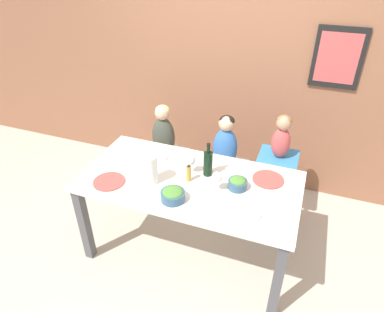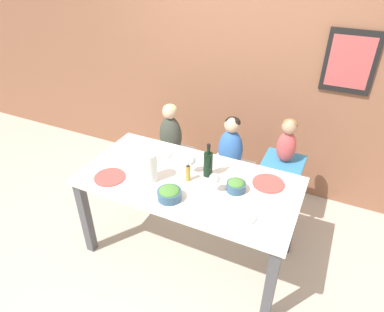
{
  "view_description": "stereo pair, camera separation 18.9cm",
  "coord_description": "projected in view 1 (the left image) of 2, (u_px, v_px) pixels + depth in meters",
  "views": [
    {
      "loc": [
        0.76,
        -1.98,
        2.37
      ],
      "look_at": [
        0.0,
        0.06,
        0.95
      ],
      "focal_mm": 32.0,
      "sensor_mm": 36.0,
      "label": 1
    },
    {
      "loc": [
        0.93,
        -1.9,
        2.37
      ],
      "look_at": [
        0.0,
        0.06,
        0.95
      ],
      "focal_mm": 32.0,
      "sensor_mm": 36.0,
      "label": 2
    }
  ],
  "objects": [
    {
      "name": "person_child_center",
      "position": [
        225.0,
        143.0,
        3.2
      ],
      "size": [
        0.23,
        0.18,
        0.55
      ],
      "color": "#3366B2",
      "rests_on": "chair_far_center"
    },
    {
      "name": "wine_bottle",
      "position": [
        208.0,
        163.0,
        2.64
      ],
      "size": [
        0.07,
        0.07,
        0.28
      ],
      "color": "black",
      "rests_on": "dining_table"
    },
    {
      "name": "person_child_left",
      "position": [
        163.0,
        131.0,
        3.38
      ],
      "size": [
        0.23,
        0.18,
        0.55
      ],
      "color": "#3D4238",
      "rests_on": "chair_far_left"
    },
    {
      "name": "dining_table",
      "position": [
        189.0,
        190.0,
        2.7
      ],
      "size": [
        1.69,
        0.85,
        0.77
      ],
      "color": "white",
      "rests_on": "ground_plane"
    },
    {
      "name": "chair_far_left",
      "position": [
        165.0,
        160.0,
        3.57
      ],
      "size": [
        0.41,
        0.43,
        0.46
      ],
      "color": "silver",
      "rests_on": "ground_plane"
    },
    {
      "name": "chair_right_highchair",
      "position": [
        276.0,
        170.0,
        3.15
      ],
      "size": [
        0.35,
        0.36,
        0.69
      ],
      "color": "silver",
      "rests_on": "ground_plane"
    },
    {
      "name": "salad_bowl_small",
      "position": [
        238.0,
        183.0,
        2.53
      ],
      "size": [
        0.14,
        0.14,
        0.09
      ],
      "color": "#335675",
      "rests_on": "dining_table"
    },
    {
      "name": "ground_plane",
      "position": [
        190.0,
        249.0,
        3.07
      ],
      "size": [
        14.0,
        14.0,
        0.0
      ],
      "primitive_type": "plane",
      "color": "#BCB2A3"
    },
    {
      "name": "dinner_plate_back_right",
      "position": [
        268.0,
        179.0,
        2.64
      ],
      "size": [
        0.24,
        0.24,
        0.01
      ],
      "color": "#D14C47",
      "rests_on": "dining_table"
    },
    {
      "name": "dinner_plate_front_right",
      "position": [
        244.0,
        211.0,
        2.34
      ],
      "size": [
        0.24,
        0.24,
        0.01
      ],
      "color": "silver",
      "rests_on": "dining_table"
    },
    {
      "name": "chair_far_center",
      "position": [
        224.0,
        172.0,
        3.38
      ],
      "size": [
        0.41,
        0.43,
        0.46
      ],
      "color": "silver",
      "rests_on": "ground_plane"
    },
    {
      "name": "salad_bowl_large",
      "position": [
        173.0,
        195.0,
        2.42
      ],
      "size": [
        0.18,
        0.18,
        0.09
      ],
      "color": "#335675",
      "rests_on": "dining_table"
    },
    {
      "name": "dinner_plate_front_left",
      "position": [
        109.0,
        181.0,
        2.62
      ],
      "size": [
        0.24,
        0.24,
        0.01
      ],
      "color": "#D14C47",
      "rests_on": "dining_table"
    },
    {
      "name": "condiment_bottle_hot_sauce",
      "position": [
        189.0,
        173.0,
        2.6
      ],
      "size": [
        0.04,
        0.04,
        0.15
      ],
      "color": "#BC8E33",
      "rests_on": "dining_table"
    },
    {
      "name": "dinner_plate_back_left",
      "position": [
        154.0,
        156.0,
        2.92
      ],
      "size": [
        0.24,
        0.24,
        0.01
      ],
      "color": "silver",
      "rests_on": "dining_table"
    },
    {
      "name": "wall_back",
      "position": [
        235.0,
        59.0,
        3.33
      ],
      "size": [
        10.0,
        0.09,
        2.7
      ],
      "color": "#8E5B42",
      "rests_on": "ground_plane"
    },
    {
      "name": "wine_glass_near",
      "position": [
        217.0,
        178.0,
        2.47
      ],
      "size": [
        0.08,
        0.08,
        0.16
      ],
      "color": "white",
      "rests_on": "dining_table"
    },
    {
      "name": "person_baby_right",
      "position": [
        282.0,
        135.0,
        2.96
      ],
      "size": [
        0.16,
        0.13,
        0.41
      ],
      "color": "#C64C4C",
      "rests_on": "chair_right_highchair"
    },
    {
      "name": "paper_towel_roll",
      "position": [
        150.0,
        169.0,
        2.56
      ],
      "size": [
        0.12,
        0.12,
        0.23
      ],
      "color": "white",
      "rests_on": "dining_table"
    },
    {
      "name": "wine_glass_far",
      "position": [
        191.0,
        160.0,
        2.66
      ],
      "size": [
        0.08,
        0.08,
        0.16
      ],
      "color": "white",
      "rests_on": "dining_table"
    }
  ]
}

